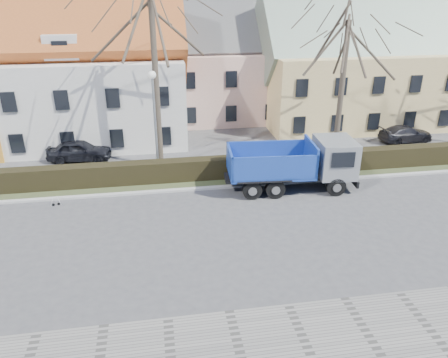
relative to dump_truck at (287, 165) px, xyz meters
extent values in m
plane|color=#474749|center=(-5.10, -3.90, -1.52)|extent=(120.00, 120.00, 0.00)
cube|color=#ACABA9|center=(-5.10, 0.70, -1.46)|extent=(80.00, 0.30, 0.12)
cube|color=#394426|center=(-5.10, 2.30, -1.47)|extent=(80.00, 3.00, 0.10)
cube|color=black|center=(-5.10, 2.10, -0.87)|extent=(60.00, 0.90, 1.30)
imported|color=black|center=(-12.50, 6.69, -0.80)|extent=(4.32, 2.00, 1.43)
imported|color=black|center=(11.47, 6.78, -0.91)|extent=(4.35, 2.17, 1.22)
camera|label=1|loc=(-7.32, -22.29, 9.40)|focal=35.00mm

